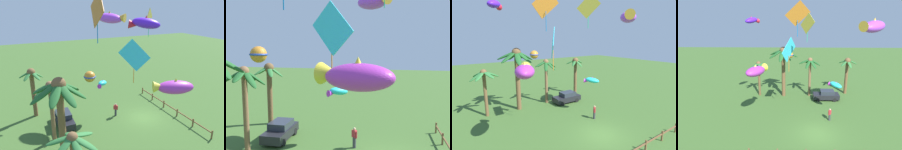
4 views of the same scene
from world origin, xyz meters
The scene contains 16 objects.
ground_plane centered at (0.00, 0.00, 0.00)m, with size 120.00×120.00×0.00m, color #3D6028.
palm_tree_0 centered at (-0.04, 10.60, 4.68)m, with size 3.46×3.11×6.26m.
palm_tree_1 centered at (5.97, 11.69, 4.19)m, with size 2.92×2.87×6.01m.
palm_tree_2 centered at (-4.17, 10.52, 5.91)m, with size 4.56×4.38×7.91m.
palm_tree_3 centered at (-8.06, 10.63, 4.28)m, with size 3.34×3.36×5.63m.
rail_fence centered at (-0.11, -3.80, 0.59)m, with size 12.96×0.12×0.95m.
parked_car_0 centered at (2.43, 9.06, 0.75)m, with size 3.91×1.76×1.51m.
spectator_0 centered at (1.87, 2.88, 0.81)m, with size 0.42×0.45×1.59m.
kite_diamond_0 centered at (-1.25, 0.86, 11.59)m, with size 1.30×1.56×2.79m.
kite_fish_1 centered at (-6.61, 1.89, 6.60)m, with size 2.56×3.49×1.37m.
kite_diamond_2 centered at (-3.12, 3.51, 8.58)m, with size 1.50×2.52×4.03m.
kite_fish_3 centered at (2.59, 4.29, 4.16)m, with size 1.82×1.79×0.86m.
kite_fish_4 centered at (5.40, 1.85, 11.33)m, with size 3.70×3.47×1.59m.
kite_fish_5 centered at (-7.57, 5.54, 11.82)m, with size 1.82×2.06×0.91m.
kite_ball_6 centered at (-3.10, 7.72, 7.23)m, with size 1.45×1.45×0.93m.
kite_diamond_7 centered at (-2.12, 6.57, 12.54)m, with size 3.17×0.77×4.37m.
Camera 3 is at (-11.63, -10.67, 9.00)m, focal length 28.35 mm.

